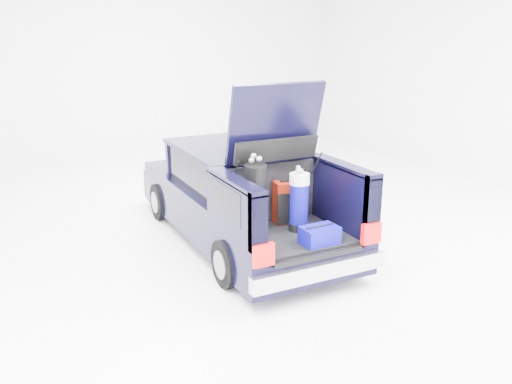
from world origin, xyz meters
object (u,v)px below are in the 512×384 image
car (238,196)px  blue_golf_bag (299,201)px  blue_duffel (320,235)px  black_golf_bag (255,199)px  red_suitcase (288,203)px

car → blue_golf_bag: size_ratio=5.44×
blue_golf_bag → blue_duffel: bearing=-78.1°
car → black_golf_bag: size_ratio=4.51×
red_suitcase → blue_golf_bag: (-0.02, -0.30, 0.10)m
car → blue_duffel: car is taller
car → red_suitcase: (0.19, -1.19, 0.21)m
black_golf_bag → blue_duffel: size_ratio=2.24×
car → red_suitcase: bearing=-81.1°
red_suitcase → black_golf_bag: (-0.57, -0.16, 0.18)m
red_suitcase → blue_golf_bag: size_ratio=0.70×
black_golf_bag → red_suitcase: bearing=40.0°
car → black_golf_bag: 1.46m
red_suitcase → black_golf_bag: 0.62m
car → black_golf_bag: bearing=-105.7°
car → red_suitcase: size_ratio=7.73×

